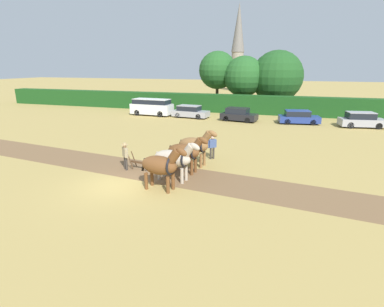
{
  "coord_description": "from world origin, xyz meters",
  "views": [
    {
      "loc": [
        8.2,
        -12.77,
        6.09
      ],
      "look_at": [
        3.01,
        3.34,
        1.1
      ],
      "focal_mm": 28.0,
      "sensor_mm": 36.0,
      "label": 1
    }
  ],
  "objects_px": {
    "parked_car_center_left": "(239,115)",
    "draft_horse_trail_right": "(195,145)",
    "farmer_beside_team": "(212,146)",
    "tree_left": "(244,76)",
    "tree_center_left": "(277,77)",
    "draft_horse_trail_left": "(185,151)",
    "draft_horse_lead_left": "(161,165)",
    "church_spire": "(238,46)",
    "farmer_at_plow": "(125,154)",
    "parked_van": "(152,107)",
    "parked_car_center": "(298,117)",
    "draft_horse_lead_right": "(174,158)",
    "tree_far_left": "(218,70)",
    "parked_car_left": "(190,112)",
    "parked_car_center_right": "(361,120)",
    "plow": "(143,165)"
  },
  "relations": [
    {
      "from": "draft_horse_lead_right",
      "to": "draft_horse_trail_right",
      "type": "xyz_separation_m",
      "value": [
        0.32,
        2.79,
        0.07
      ]
    },
    {
      "from": "farmer_beside_team",
      "to": "parked_car_center_left",
      "type": "distance_m",
      "value": 14.95
    },
    {
      "from": "parked_car_left",
      "to": "parked_car_center",
      "type": "distance_m",
      "value": 12.42
    },
    {
      "from": "draft_horse_lead_right",
      "to": "parked_car_left",
      "type": "xyz_separation_m",
      "value": [
        -5.63,
        19.94,
        -0.56
      ]
    },
    {
      "from": "tree_center_left",
      "to": "church_spire",
      "type": "bearing_deg",
      "value": 109.29
    },
    {
      "from": "draft_horse_trail_left",
      "to": "tree_left",
      "type": "bearing_deg",
      "value": 98.38
    },
    {
      "from": "parked_car_center_left",
      "to": "parked_car_center_right",
      "type": "relative_size",
      "value": 0.95
    },
    {
      "from": "plow",
      "to": "parked_car_center_left",
      "type": "height_order",
      "value": "parked_car_center_left"
    },
    {
      "from": "draft_horse_trail_left",
      "to": "draft_horse_trail_right",
      "type": "bearing_deg",
      "value": 89.9
    },
    {
      "from": "church_spire",
      "to": "farmer_at_plow",
      "type": "xyz_separation_m",
      "value": [
        3.86,
        -61.5,
        -9.75
      ]
    },
    {
      "from": "farmer_beside_team",
      "to": "draft_horse_lead_left",
      "type": "bearing_deg",
      "value": -52.62
    },
    {
      "from": "tree_center_left",
      "to": "farmer_beside_team",
      "type": "distance_m",
      "value": 26.66
    },
    {
      "from": "plow",
      "to": "parked_car_center",
      "type": "distance_m",
      "value": 20.92
    },
    {
      "from": "tree_left",
      "to": "farmer_beside_team",
      "type": "xyz_separation_m",
      "value": [
        1.76,
        -25.12,
        -3.68
      ]
    },
    {
      "from": "parked_car_center_left",
      "to": "parked_car_center_right",
      "type": "distance_m",
      "value": 12.51
    },
    {
      "from": "draft_horse_lead_left",
      "to": "farmer_beside_team",
      "type": "distance_m",
      "value": 6.0
    },
    {
      "from": "draft_horse_trail_left",
      "to": "parked_car_left",
      "type": "relative_size",
      "value": 0.59
    },
    {
      "from": "draft_horse_lead_right",
      "to": "draft_horse_trail_left",
      "type": "xyz_separation_m",
      "value": [
        0.16,
        1.4,
        0.01
      ]
    },
    {
      "from": "parked_van",
      "to": "parked_car_left",
      "type": "distance_m",
      "value": 5.2
    },
    {
      "from": "church_spire",
      "to": "parked_car_center_left",
      "type": "bearing_deg",
      "value": -79.91
    },
    {
      "from": "draft_horse_trail_right",
      "to": "parked_van",
      "type": "xyz_separation_m",
      "value": [
        -11.14,
        17.36,
        -0.27
      ]
    },
    {
      "from": "draft_horse_trail_left",
      "to": "parked_car_center_right",
      "type": "height_order",
      "value": "draft_horse_trail_left"
    },
    {
      "from": "tree_far_left",
      "to": "farmer_beside_team",
      "type": "height_order",
      "value": "tree_far_left"
    },
    {
      "from": "parked_van",
      "to": "parked_car_center_left",
      "type": "bearing_deg",
      "value": -0.73
    },
    {
      "from": "draft_horse_trail_left",
      "to": "parked_car_center_right",
      "type": "relative_size",
      "value": 0.6
    },
    {
      "from": "draft_horse_lead_right",
      "to": "farmer_at_plow",
      "type": "bearing_deg",
      "value": 174.49
    },
    {
      "from": "draft_horse_trail_right",
      "to": "farmer_beside_team",
      "type": "bearing_deg",
      "value": 74.53
    },
    {
      "from": "parked_car_center_right",
      "to": "tree_left",
      "type": "bearing_deg",
      "value": 133.99
    },
    {
      "from": "tree_center_left",
      "to": "draft_horse_trail_left",
      "type": "height_order",
      "value": "tree_center_left"
    },
    {
      "from": "tree_far_left",
      "to": "plow",
      "type": "height_order",
      "value": "tree_far_left"
    },
    {
      "from": "tree_far_left",
      "to": "parked_car_center_left",
      "type": "xyz_separation_m",
      "value": [
        5.13,
        -11.02,
        -4.68
      ]
    },
    {
      "from": "parked_van",
      "to": "parked_car_center",
      "type": "distance_m",
      "value": 17.61
    },
    {
      "from": "parked_car_center_left",
      "to": "draft_horse_trail_right",
      "type": "bearing_deg",
      "value": -80.9
    },
    {
      "from": "farmer_at_plow",
      "to": "tree_center_left",
      "type": "bearing_deg",
      "value": 26.71
    },
    {
      "from": "draft_horse_lead_left",
      "to": "parked_car_center_right",
      "type": "distance_m",
      "value": 24.67
    },
    {
      "from": "tree_far_left",
      "to": "tree_center_left",
      "type": "xyz_separation_m",
      "value": [
        8.53,
        0.31,
        -0.83
      ]
    },
    {
      "from": "tree_left",
      "to": "church_spire",
      "type": "distance_m",
      "value": 33.84
    },
    {
      "from": "draft_horse_trail_right",
      "to": "farmer_beside_team",
      "type": "relative_size",
      "value": 1.71
    },
    {
      "from": "parked_car_center_right",
      "to": "farmer_at_plow",
      "type": "bearing_deg",
      "value": -140.42
    },
    {
      "from": "draft_horse_lead_right",
      "to": "farmer_at_plow",
      "type": "xyz_separation_m",
      "value": [
        -3.43,
        0.73,
        -0.3
      ]
    },
    {
      "from": "tree_far_left",
      "to": "plow",
      "type": "relative_size",
      "value": 5.0
    },
    {
      "from": "tree_left",
      "to": "farmer_beside_team",
      "type": "distance_m",
      "value": 25.45
    },
    {
      "from": "tree_far_left",
      "to": "parked_van",
      "type": "xyz_separation_m",
      "value": [
        -6.02,
        -10.28,
        -4.34
      ]
    },
    {
      "from": "tree_far_left",
      "to": "draft_horse_lead_left",
      "type": "relative_size",
      "value": 3.05
    },
    {
      "from": "tree_far_left",
      "to": "parked_car_center",
      "type": "xyz_separation_m",
      "value": [
        11.59,
        -10.68,
        -4.7
      ]
    },
    {
      "from": "church_spire",
      "to": "farmer_at_plow",
      "type": "relative_size",
      "value": 12.25
    },
    {
      "from": "plow",
      "to": "tree_left",
      "type": "bearing_deg",
      "value": 93.14
    },
    {
      "from": "draft_horse_trail_left",
      "to": "farmer_beside_team",
      "type": "bearing_deg",
      "value": 81.21
    },
    {
      "from": "farmer_at_plow",
      "to": "parked_car_center_right",
      "type": "bearing_deg",
      "value": -0.7
    },
    {
      "from": "farmer_beside_team",
      "to": "farmer_at_plow",
      "type": "bearing_deg",
      "value": -91.24
    }
  ]
}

